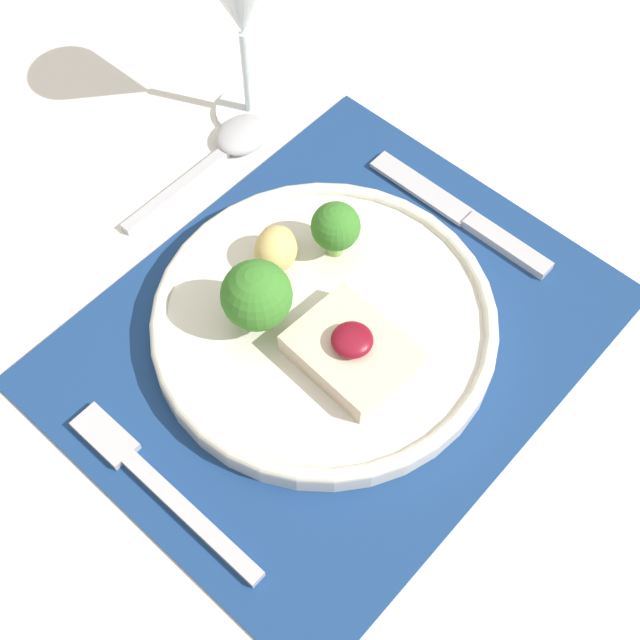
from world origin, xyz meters
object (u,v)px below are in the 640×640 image
Objects in this scene: fork at (153,480)px; knife at (471,221)px; wine_glass_near at (240,0)px; dinner_plate at (317,321)px; spoon at (231,145)px.

knife reaches higher than fork.
wine_glass_near is (-0.03, 0.23, 0.12)m from knife.
knife is (0.17, -0.02, -0.01)m from dinner_plate.
dinner_plate is 0.17m from knife.
knife is at bearing -3.12° from fork.
spoon is at bearing -156.89° from wine_glass_near.
spoon reaches higher than fork.
fork is 0.38m from wine_glass_near.
knife is 0.26m from wine_glass_near.
fork is 1.04× the size of wine_glass_near.
wine_glass_near is (0.13, 0.21, 0.11)m from dinner_plate.
dinner_plate is 1.60× the size of spoon.
dinner_plate is at bearing -123.10° from wine_glass_near.
knife is at bearing -8.18° from dinner_plate.
knife is at bearing -70.78° from spoon.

